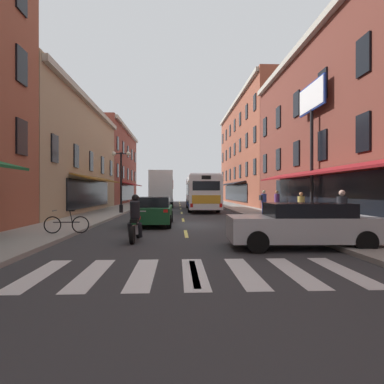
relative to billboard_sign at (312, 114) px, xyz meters
The scene contains 18 objects.
ground_plane 9.34m from the billboard_sign, behind, with size 34.80×80.00×0.10m, color #333335.
lane_centre_dashes 9.33m from the billboard_sign, behind, with size 0.14×73.90×0.01m.
crosswalk_near 14.14m from the billboard_sign, 123.48° to the right, with size 7.10×2.80×0.01m.
sidewalk_left 14.28m from the billboard_sign, behind, with size 3.00×80.00×0.14m, color gray.
sidewalk_right 6.12m from the billboard_sign, 150.12° to the right, with size 3.00×80.00×0.14m, color gray.
billboard_sign is the anchor object (origin of this frame).
transit_bus 14.14m from the billboard_sign, 112.66° to the left, with size 2.72×11.35×3.16m.
box_truck 20.71m from the billboard_sign, 116.58° to the left, with size 2.56×7.45×3.86m.
sedan_near 10.00m from the billboard_sign, 114.44° to the right, with size 4.58×2.10×1.40m.
sedan_mid 30.48m from the billboard_sign, 107.58° to the left, with size 1.99×4.25×1.42m.
sedan_far 10.14m from the billboard_sign, behind, with size 1.93×4.56×1.48m.
motorcycle_rider 12.02m from the billboard_sign, 145.72° to the right, with size 0.62×2.07×1.66m.
bicycle_near 13.83m from the billboard_sign, 157.25° to the right, with size 1.71×0.48×0.91m.
pedestrian_near 7.14m from the billboard_sign, 105.65° to the left, with size 0.52×0.39×1.69m.
pedestrian_mid 7.19m from the billboard_sign, 94.10° to the left, with size 0.36×0.36×1.68m.
pedestrian_far 8.17m from the billboard_sign, 103.49° to the right, with size 0.36×0.36×1.67m.
pedestrian_rear 5.21m from the billboard_sign, 142.18° to the right, with size 0.36×0.36×1.58m.
street_lamp_twin 14.18m from the billboard_sign, 147.76° to the left, with size 1.42×0.32×4.64m.
Camera 1 is at (-0.37, -17.10, 1.77)m, focal length 30.72 mm.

